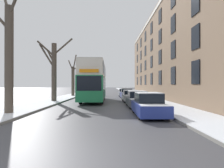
{
  "coord_description": "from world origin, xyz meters",
  "views": [
    {
      "loc": [
        0.85,
        -5.07,
        1.93
      ],
      "look_at": [
        1.05,
        13.23,
        2.03
      ],
      "focal_mm": 32.0,
      "sensor_mm": 36.0,
      "label": 1
    }
  ],
  "objects_px": {
    "parked_car_1": "(137,100)",
    "pedestrian_left_sidewalk": "(10,98)",
    "bare_tree_left_0": "(9,54)",
    "parked_car_4": "(124,93)",
    "bare_tree_left_2": "(73,79)",
    "parked_car_2": "(131,96)",
    "parked_car_0": "(149,105)",
    "bare_tree_left_1": "(54,69)",
    "bare_tree_left_3": "(82,77)",
    "parked_car_3": "(127,94)",
    "double_decker_bus": "(94,80)"
  },
  "relations": [
    {
      "from": "bare_tree_left_0",
      "to": "parked_car_2",
      "type": "height_order",
      "value": "bare_tree_left_0"
    },
    {
      "from": "bare_tree_left_2",
      "to": "pedestrian_left_sidewalk",
      "type": "xyz_separation_m",
      "value": [
        -1.0,
        -19.28,
        -1.95
      ]
    },
    {
      "from": "bare_tree_left_0",
      "to": "parked_car_1",
      "type": "relative_size",
      "value": 1.97
    },
    {
      "from": "double_decker_bus",
      "to": "parked_car_0",
      "type": "xyz_separation_m",
      "value": [
        4.35,
        -11.39,
        -1.87
      ]
    },
    {
      "from": "parked_car_0",
      "to": "bare_tree_left_2",
      "type": "bearing_deg",
      "value": 112.08
    },
    {
      "from": "double_decker_bus",
      "to": "parked_car_0",
      "type": "height_order",
      "value": "double_decker_bus"
    },
    {
      "from": "parked_car_1",
      "to": "parked_car_4",
      "type": "relative_size",
      "value": 1.08
    },
    {
      "from": "bare_tree_left_3",
      "to": "parked_car_1",
      "type": "bearing_deg",
      "value": -72.09
    },
    {
      "from": "bare_tree_left_1",
      "to": "parked_car_1",
      "type": "height_order",
      "value": "bare_tree_left_1"
    },
    {
      "from": "bare_tree_left_0",
      "to": "double_decker_bus",
      "type": "height_order",
      "value": "bare_tree_left_0"
    },
    {
      "from": "parked_car_2",
      "to": "pedestrian_left_sidewalk",
      "type": "relative_size",
      "value": 2.51
    },
    {
      "from": "bare_tree_left_2",
      "to": "parked_car_1",
      "type": "xyz_separation_m",
      "value": [
        8.68,
        -16.21,
        -2.26
      ]
    },
    {
      "from": "bare_tree_left_0",
      "to": "parked_car_0",
      "type": "bearing_deg",
      "value": -2.79
    },
    {
      "from": "bare_tree_left_0",
      "to": "parked_car_3",
      "type": "xyz_separation_m",
      "value": [
        8.95,
        16.18,
        -3.26
      ]
    },
    {
      "from": "bare_tree_left_3",
      "to": "bare_tree_left_0",
      "type": "bearing_deg",
      "value": -90.48
    },
    {
      "from": "parked_car_3",
      "to": "parked_car_1",
      "type": "bearing_deg",
      "value": -90.0
    },
    {
      "from": "bare_tree_left_1",
      "to": "pedestrian_left_sidewalk",
      "type": "xyz_separation_m",
      "value": [
        -0.84,
        -8.17,
        -2.75
      ]
    },
    {
      "from": "bare_tree_left_1",
      "to": "double_decker_bus",
      "type": "height_order",
      "value": "bare_tree_left_1"
    },
    {
      "from": "parked_car_1",
      "to": "parked_car_3",
      "type": "height_order",
      "value": "parked_car_3"
    },
    {
      "from": "bare_tree_left_2",
      "to": "parked_car_4",
      "type": "bearing_deg",
      "value": 2.78
    },
    {
      "from": "parked_car_1",
      "to": "pedestrian_left_sidewalk",
      "type": "bearing_deg",
      "value": -162.38
    },
    {
      "from": "bare_tree_left_0",
      "to": "parked_car_4",
      "type": "bearing_deg",
      "value": 67.29
    },
    {
      "from": "parked_car_3",
      "to": "double_decker_bus",
      "type": "bearing_deg",
      "value": -129.8
    },
    {
      "from": "bare_tree_left_2",
      "to": "parked_car_1",
      "type": "height_order",
      "value": "bare_tree_left_2"
    },
    {
      "from": "parked_car_3",
      "to": "bare_tree_left_1",
      "type": "bearing_deg",
      "value": -144.38
    },
    {
      "from": "parked_car_2",
      "to": "parked_car_3",
      "type": "distance_m",
      "value": 5.75
    },
    {
      "from": "bare_tree_left_0",
      "to": "parked_car_0",
      "type": "distance_m",
      "value": 9.54
    },
    {
      "from": "parked_car_3",
      "to": "pedestrian_left_sidewalk",
      "type": "distance_m",
      "value": 17.44
    },
    {
      "from": "bare_tree_left_2",
      "to": "parked_car_4",
      "type": "distance_m",
      "value": 8.99
    },
    {
      "from": "bare_tree_left_2",
      "to": "parked_car_2",
      "type": "distance_m",
      "value": 13.84
    },
    {
      "from": "parked_car_2",
      "to": "pedestrian_left_sidewalk",
      "type": "distance_m",
      "value": 13.05
    },
    {
      "from": "bare_tree_left_2",
      "to": "parked_car_2",
      "type": "height_order",
      "value": "bare_tree_left_2"
    },
    {
      "from": "pedestrian_left_sidewalk",
      "to": "parked_car_1",
      "type": "bearing_deg",
      "value": -3.11
    },
    {
      "from": "parked_car_0",
      "to": "parked_car_1",
      "type": "xyz_separation_m",
      "value": [
        0.0,
        5.18,
        -0.02
      ]
    },
    {
      "from": "bare_tree_left_2",
      "to": "parked_car_3",
      "type": "distance_m",
      "value": 10.16
    },
    {
      "from": "bare_tree_left_1",
      "to": "parked_car_2",
      "type": "relative_size",
      "value": 1.66
    },
    {
      "from": "bare_tree_left_3",
      "to": "parked_car_4",
      "type": "distance_m",
      "value": 13.76
    },
    {
      "from": "bare_tree_left_1",
      "to": "double_decker_bus",
      "type": "xyz_separation_m",
      "value": [
        4.48,
        1.11,
        -1.17
      ]
    },
    {
      "from": "bare_tree_left_0",
      "to": "parked_car_1",
      "type": "distance_m",
      "value": 10.66
    },
    {
      "from": "bare_tree_left_3",
      "to": "parked_car_1",
      "type": "relative_size",
      "value": 1.79
    },
    {
      "from": "parked_car_2",
      "to": "pedestrian_left_sidewalk",
      "type": "height_order",
      "value": "pedestrian_left_sidewalk"
    },
    {
      "from": "bare_tree_left_1",
      "to": "parked_car_4",
      "type": "distance_m",
      "value": 14.85
    },
    {
      "from": "double_decker_bus",
      "to": "parked_car_2",
      "type": "distance_m",
      "value": 4.78
    },
    {
      "from": "bare_tree_left_1",
      "to": "parked_car_2",
      "type": "height_order",
      "value": "bare_tree_left_1"
    },
    {
      "from": "bare_tree_left_2",
      "to": "bare_tree_left_1",
      "type": "bearing_deg",
      "value": -90.8
    },
    {
      "from": "parked_car_0",
      "to": "pedestrian_left_sidewalk",
      "type": "xyz_separation_m",
      "value": [
        -9.68,
        2.11,
        0.29
      ]
    },
    {
      "from": "bare_tree_left_0",
      "to": "parked_car_4",
      "type": "xyz_separation_m",
      "value": [
        8.95,
        21.38,
        -3.33
      ]
    },
    {
      "from": "parked_car_1",
      "to": "parked_car_2",
      "type": "xyz_separation_m",
      "value": [
        0.0,
        5.68,
        -0.01
      ]
    },
    {
      "from": "parked_car_0",
      "to": "pedestrian_left_sidewalk",
      "type": "bearing_deg",
      "value": 167.69
    },
    {
      "from": "bare_tree_left_1",
      "to": "bare_tree_left_3",
      "type": "relative_size",
      "value": 0.94
    }
  ]
}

